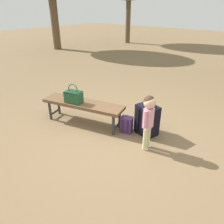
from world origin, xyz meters
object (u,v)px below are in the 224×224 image
park_bench (83,105)px  backpack_large (147,118)px  child_standing (149,115)px  backpack_small (127,123)px  handbag (74,96)px

park_bench → backpack_large: (1.13, 0.49, -0.08)m
child_standing → backpack_large: child_standing is taller
backpack_small → park_bench: bearing=-160.6°
handbag → park_bench: bearing=44.7°
child_standing → backpack_small: size_ratio=2.64×
child_standing → backpack_small: (-0.54, 0.19, -0.44)m
park_bench → child_standing: (1.37, 0.10, 0.22)m
backpack_small → backpack_large: bearing=32.8°
park_bench → backpack_small: 0.91m
handbag → backpack_small: size_ratio=1.06×
handbag → backpack_large: (1.24, 0.60, -0.26)m
handbag → child_standing: child_standing is taller
park_bench → handbag: bearing=-135.3°
child_standing → backpack_small: child_standing is taller
handbag → backpack_large: 1.41m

